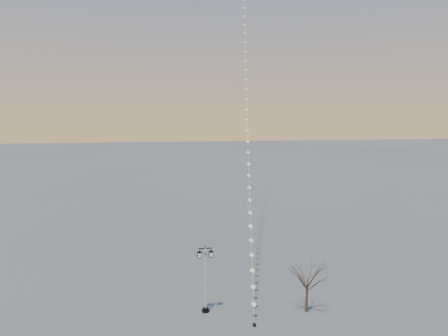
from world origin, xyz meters
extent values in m
plane|color=#4F5150|center=(0.00, 0.00, 0.00)|extent=(300.00, 300.00, 0.00)
cylinder|color=black|center=(-1.12, 2.26, 0.08)|extent=(0.54, 0.54, 0.15)
cylinder|color=black|center=(-1.12, 2.26, 0.22)|extent=(0.38, 0.38, 0.13)
cylinder|color=silver|center=(-1.12, 2.26, 2.53)|extent=(0.12, 0.12, 4.49)
cylinder|color=black|center=(-1.12, 2.26, 4.25)|extent=(0.19, 0.19, 0.06)
cube|color=black|center=(-1.12, 2.26, 4.64)|extent=(0.91, 0.10, 0.06)
sphere|color=black|center=(-1.12, 2.26, 4.75)|extent=(0.13, 0.13, 0.13)
pyramid|color=black|center=(-1.52, 2.24, 4.49)|extent=(0.42, 0.42, 0.13)
cube|color=beige|center=(-1.52, 2.24, 4.20)|extent=(0.25, 0.25, 0.32)
cube|color=black|center=(-1.52, 2.24, 4.01)|extent=(0.29, 0.29, 0.04)
pyramid|color=black|center=(-0.72, 2.27, 4.49)|extent=(0.42, 0.42, 0.13)
cube|color=beige|center=(-0.72, 2.27, 4.20)|extent=(0.25, 0.25, 0.32)
cube|color=black|center=(-0.72, 2.27, 4.01)|extent=(0.29, 0.29, 0.04)
cone|color=#453526|center=(5.91, 1.34, 0.99)|extent=(0.23, 0.23, 1.97)
cylinder|color=black|center=(1.88, -0.10, 0.11)|extent=(0.22, 0.22, 0.22)
cylinder|color=black|center=(1.88, -0.10, 0.14)|extent=(0.03, 0.03, 0.28)
cone|color=#E03F0E|center=(5.22, 21.20, 20.85)|extent=(0.09, 0.09, 0.31)
cylinder|color=white|center=(1.88, -0.10, 0.67)|extent=(0.02, 0.02, 0.89)
camera|label=1|loc=(-3.41, -24.33, 14.16)|focal=32.46mm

